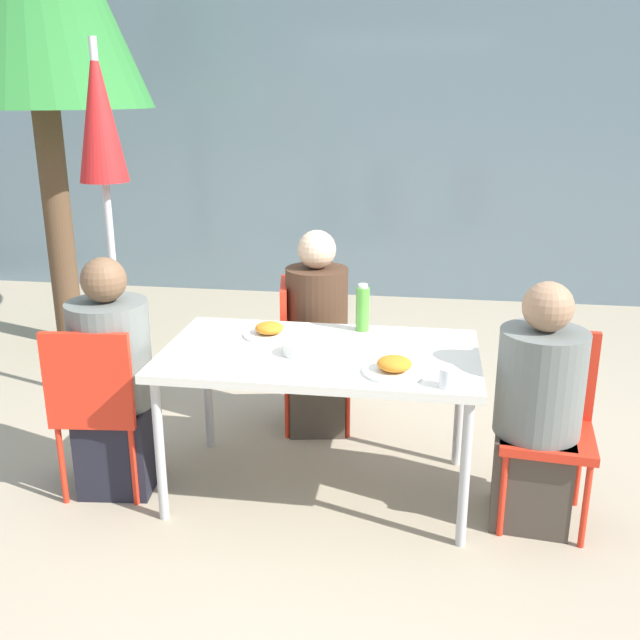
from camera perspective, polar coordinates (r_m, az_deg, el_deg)
name	(u,v)px	position (r m, az deg, el deg)	size (l,w,h in m)	color
ground_plane	(320,489)	(3.61, 0.00, -13.35)	(24.00, 24.00, 0.00)	tan
building_facade	(381,135)	(6.73, 4.88, 14.56)	(10.00, 0.20, 3.00)	slate
dining_table	(320,362)	(3.31, 0.00, -3.39)	(1.45, 0.83, 0.72)	silver
chair_left	(98,399)	(3.50, -17.32, -6.03)	(0.44, 0.44, 0.86)	red
person_left	(114,385)	(3.54, -16.19, -5.01)	(0.37, 0.37, 1.16)	black
chair_right	(548,412)	(3.37, 17.76, -7.03)	(0.44, 0.44, 0.86)	red
person_right	(537,415)	(3.28, 16.97, -7.26)	(0.37, 0.37, 1.12)	#473D33
chair_far	(303,344)	(4.05, -1.40, -1.93)	(0.46, 0.46, 0.86)	red
person_far	(317,339)	(3.99, -0.25, -1.53)	(0.36, 0.36, 1.16)	#473D33
closed_umbrella	(102,150)	(4.26, -17.02, 12.90)	(0.36, 0.36, 2.15)	#333333
plate_0	(269,331)	(3.49, -4.07, -0.88)	(0.25, 0.25, 0.07)	white
plate_1	(394,367)	(3.04, 5.96, -3.77)	(0.27, 0.27, 0.07)	white
bottle	(363,308)	(3.55, 3.43, 0.95)	(0.07, 0.07, 0.24)	#51A338
drinking_cup	(448,378)	(2.93, 10.18, -4.56)	(0.07, 0.07, 0.08)	white
salad_bowl	(302,348)	(3.25, -1.43, -2.27)	(0.18, 0.18, 0.06)	white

